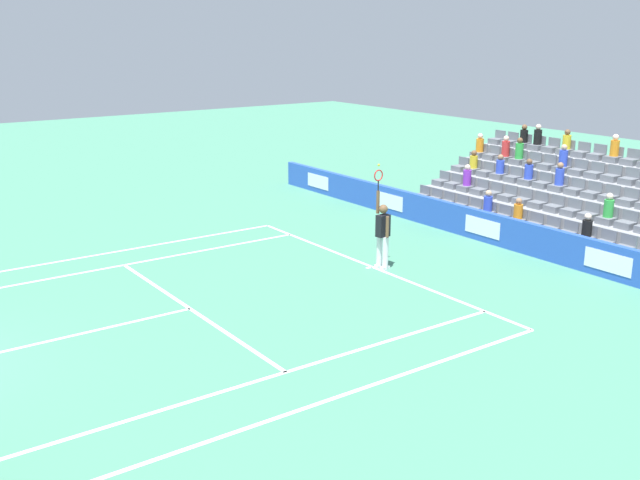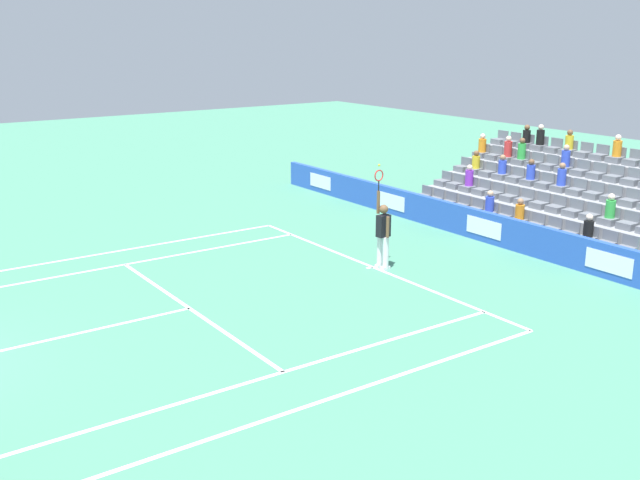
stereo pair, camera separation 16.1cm
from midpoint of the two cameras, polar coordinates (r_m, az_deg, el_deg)
line_baseline at (r=20.56m, az=3.77°, el=-2.06°), size 10.97×0.10×0.01m
line_service at (r=17.79m, az=-10.14°, el=-5.18°), size 8.23×0.10×0.01m
line_centre_service at (r=16.80m, az=-20.09°, el=-7.22°), size 0.10×6.40×0.01m
line_singles_sideline_left at (r=21.26m, az=-16.06°, el=-2.06°), size 0.10×11.89×0.01m
line_singles_sideline_right at (r=14.24m, az=-4.52°, el=-10.48°), size 0.10×11.89×0.01m
line_doubles_sideline_left at (r=22.50m, az=-17.25°, el=-1.17°), size 0.10×11.89×0.01m
line_doubles_sideline_right at (r=13.21m, az=-1.38°, el=-12.66°), size 0.10×11.89×0.01m
line_centre_mark at (r=20.50m, az=3.56°, el=-2.11°), size 0.10×0.20×0.01m
sponsor_barrier at (r=23.39m, az=12.27°, el=1.01°), size 21.74×0.22×0.94m
tennis_player at (r=20.21m, az=4.57°, el=0.53°), size 0.53×0.37×2.85m
stadium_stand at (r=26.01m, az=17.65°, el=2.91°), size 8.68×4.75×3.03m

